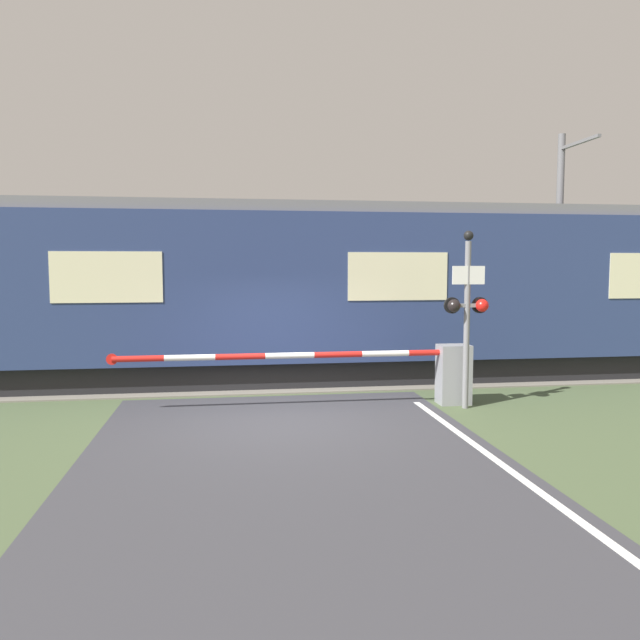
% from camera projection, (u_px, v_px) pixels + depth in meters
% --- Properties ---
extents(ground_plane, '(80.00, 80.00, 0.00)m').
position_uv_depth(ground_plane, '(282.00, 421.00, 10.69)').
color(ground_plane, '#475638').
extents(track_bed, '(36.00, 3.20, 0.13)m').
position_uv_depth(track_bed, '(268.00, 380.00, 14.46)').
color(track_bed, slate).
rests_on(track_bed, ground_plane).
extents(train, '(21.72, 2.82, 4.03)m').
position_uv_depth(train, '(382.00, 291.00, 14.67)').
color(train, black).
rests_on(train, ground_plane).
extents(crossing_barrier, '(6.74, 0.44, 1.15)m').
position_uv_depth(crossing_barrier, '(421.00, 370.00, 11.91)').
color(crossing_barrier, gray).
rests_on(crossing_barrier, ground_plane).
extents(signal_post, '(0.84, 0.26, 3.30)m').
position_uv_depth(signal_post, '(467.00, 308.00, 11.51)').
color(signal_post, gray).
rests_on(signal_post, ground_plane).
extents(catenary_pole, '(0.20, 1.90, 6.30)m').
position_uv_depth(catenary_pole, '(559.00, 243.00, 17.48)').
color(catenary_pole, slate).
rests_on(catenary_pole, ground_plane).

